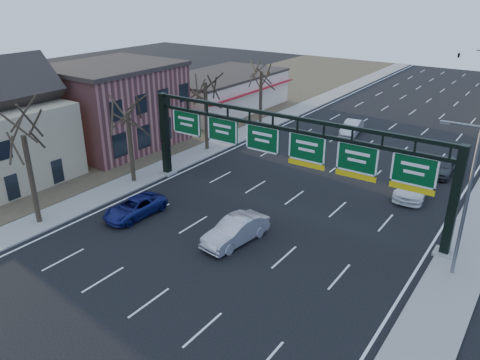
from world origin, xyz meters
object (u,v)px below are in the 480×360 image
Objects in this scene: sign_gantry at (286,149)px; car_silver_sedan at (235,231)px; car_blue_suv at (135,207)px; car_white_wagon at (414,186)px.

sign_gantry is 4.88× the size of car_silver_sedan.
car_white_wagon reaches higher than car_blue_suv.
car_blue_suv is 0.89× the size of car_white_wagon.
car_blue_suv is at bearing -164.78° from car_silver_sedan.
sign_gantry reaches higher than car_silver_sedan.
car_silver_sedan is (8.13, 1.16, 0.15)m from car_blue_suv.
car_silver_sedan is at bearing -121.31° from car_white_wagon.
sign_gantry is 11.40m from car_white_wagon.
car_silver_sedan reaches higher than car_blue_suv.
sign_gantry is 4.47× the size of car_white_wagon.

